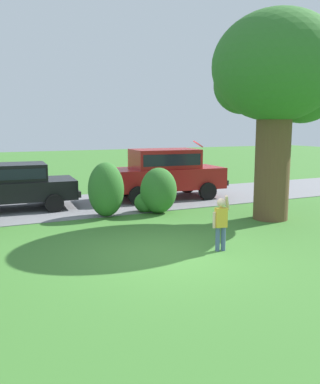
{
  "coord_description": "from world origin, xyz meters",
  "views": [
    {
      "loc": [
        -3.98,
        -7.81,
        2.8
      ],
      "look_at": [
        0.57,
        1.83,
        1.1
      ],
      "focal_mm": 38.81,
      "sensor_mm": 36.0,
      "label": 1
    }
  ],
  "objects_px": {
    "parked_suv": "(165,171)",
    "frisbee": "(198,144)",
    "oak_tree_large": "(278,77)",
    "child_thrower": "(221,220)",
    "parked_sedan": "(13,185)"
  },
  "relations": [
    {
      "from": "parked_sedan",
      "to": "frisbee",
      "type": "bearing_deg",
      "value": -57.53
    },
    {
      "from": "child_thrower",
      "to": "parked_suv",
      "type": "bearing_deg",
      "value": 74.54
    },
    {
      "from": "parked_sedan",
      "to": "frisbee",
      "type": "distance_m",
      "value": 7.07
    },
    {
      "from": "oak_tree_large",
      "to": "child_thrower",
      "type": "distance_m",
      "value": 5.32
    },
    {
      "from": "child_thrower",
      "to": "frisbee",
      "type": "bearing_deg",
      "value": 89.49
    },
    {
      "from": "parked_sedan",
      "to": "child_thrower",
      "type": "xyz_separation_m",
      "value": [
        3.69,
        -6.89,
        -0.13
      ]
    },
    {
      "from": "oak_tree_large",
      "to": "frisbee",
      "type": "relative_size",
      "value": 21.43
    },
    {
      "from": "parked_suv",
      "to": "oak_tree_large",
      "type": "bearing_deg",
      "value": -71.9
    },
    {
      "from": "parked_sedan",
      "to": "frisbee",
      "type": "xyz_separation_m",
      "value": [
        3.7,
        -5.82,
        1.52
      ]
    },
    {
      "from": "oak_tree_large",
      "to": "child_thrower",
      "type": "xyz_separation_m",
      "value": [
        -3.35,
        -2.19,
        -3.51
      ]
    },
    {
      "from": "parked_sedan",
      "to": "parked_suv",
      "type": "xyz_separation_m",
      "value": [
        5.56,
        -0.16,
        0.23
      ]
    },
    {
      "from": "oak_tree_large",
      "to": "child_thrower",
      "type": "height_order",
      "value": "oak_tree_large"
    },
    {
      "from": "parked_suv",
      "to": "frisbee",
      "type": "xyz_separation_m",
      "value": [
        -1.85,
        -5.66,
        1.29
      ]
    },
    {
      "from": "child_thrower",
      "to": "frisbee",
      "type": "distance_m",
      "value": 1.97
    },
    {
      "from": "parked_suv",
      "to": "frisbee",
      "type": "distance_m",
      "value": 6.1
    }
  ]
}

